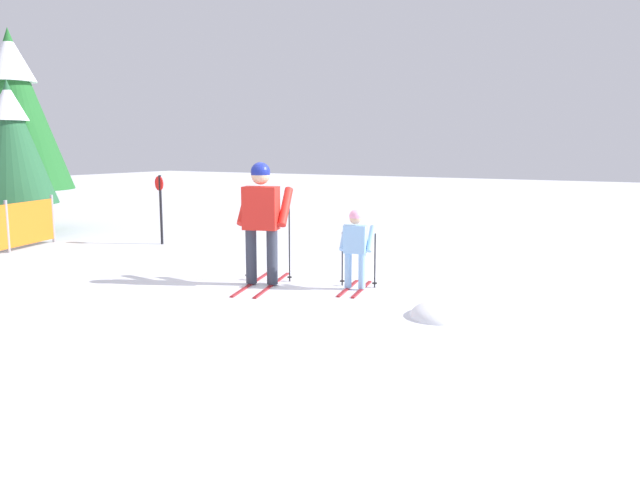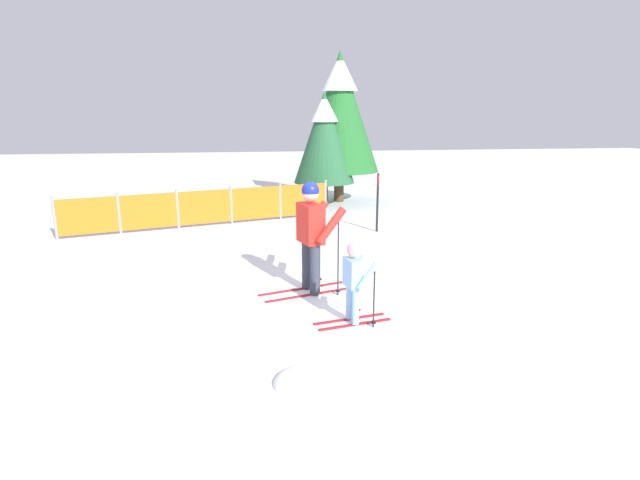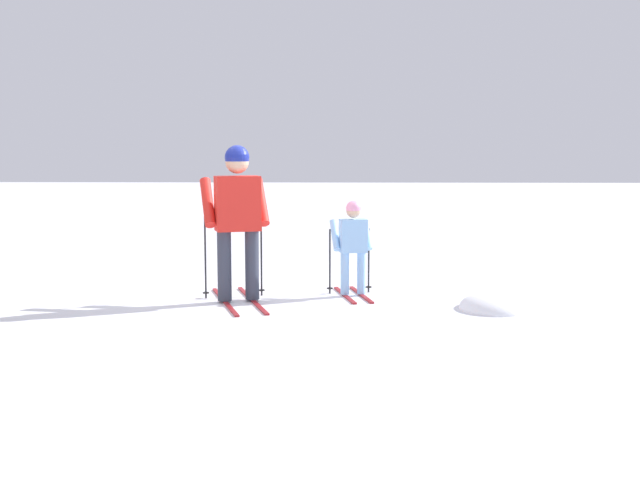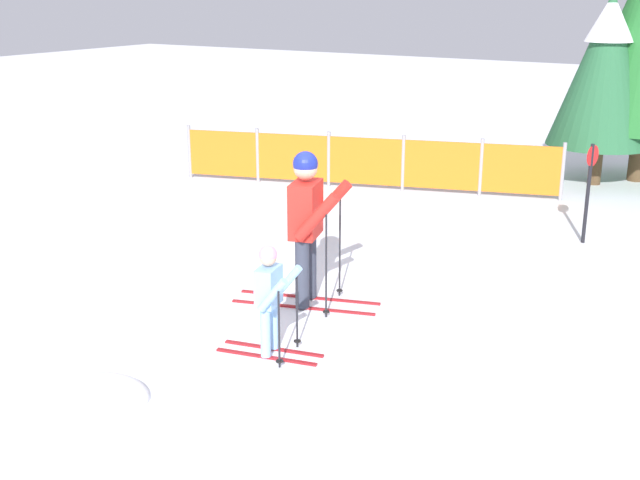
{
  "view_description": "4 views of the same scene",
  "coord_description": "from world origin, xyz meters",
  "views": [
    {
      "loc": [
        -7.09,
        -4.63,
        1.9
      ],
      "look_at": [
        0.29,
        -0.46,
        0.62
      ],
      "focal_mm": 35.0,
      "sensor_mm": 36.0,
      "label": 1
    },
    {
      "loc": [
        -1.07,
        -6.93,
        2.63
      ],
      "look_at": [
        -0.06,
        -0.12,
        0.89
      ],
      "focal_mm": 28.0,
      "sensor_mm": 36.0,
      "label": 2
    },
    {
      "loc": [
        -8.66,
        -0.89,
        1.66
      ],
      "look_at": [
        -0.27,
        -0.66,
        0.69
      ],
      "focal_mm": 45.0,
      "sensor_mm": 36.0,
      "label": 3
    },
    {
      "loc": [
        4.21,
        -6.65,
        3.32
      ],
      "look_at": [
        0.36,
        -0.32,
        0.96
      ],
      "focal_mm": 45.0,
      "sensor_mm": 36.0,
      "label": 4
    }
  ],
  "objects": [
    {
      "name": "conifer_near",
      "position": [
        1.77,
        8.18,
        2.76
      ],
      "size": [
        2.4,
        2.4,
        4.46
      ],
      "color": "#4C3823",
      "rests_on": "ground_plane"
    },
    {
      "name": "ground_plane",
      "position": [
        0.0,
        0.0,
        0.0
      ],
      "size": [
        60.0,
        60.0,
        0.0
      ],
      "primitive_type": "plane",
      "color": "white"
    },
    {
      "name": "conifer_far",
      "position": [
        1.2,
        7.51,
        2.03
      ],
      "size": [
        1.77,
        1.77,
        3.28
      ],
      "color": "#4C3823",
      "rests_on": "ground_plane"
    },
    {
      "name": "trail_marker",
      "position": [
        1.89,
        4.02,
        0.84
      ],
      "size": [
        0.09,
        0.28,
        1.35
      ],
      "color": "black",
      "rests_on": "ground_plane"
    },
    {
      "name": "snow_mound",
      "position": [
        -0.47,
        -2.46,
        0.0
      ],
      "size": [
        0.82,
        0.7,
        0.33
      ],
      "primitive_type": "ellipsoid",
      "color": "white",
      "rests_on": "ground_plane"
    },
    {
      "name": "skier_adult",
      "position": [
        -0.13,
        0.23,
        1.0
      ],
      "size": [
        1.62,
        0.86,
        1.69
      ],
      "rotation": [
        0.0,
        0.0,
        0.3
      ],
      "color": "maroon",
      "rests_on": "ground_plane"
    },
    {
      "name": "skier_child",
      "position": [
        0.25,
        -1.02,
        0.62
      ],
      "size": [
        1.03,
        0.52,
        1.07
      ],
      "rotation": [
        0.0,
        0.0,
        0.21
      ],
      "color": "maroon",
      "rests_on": "ground_plane"
    }
  ]
}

